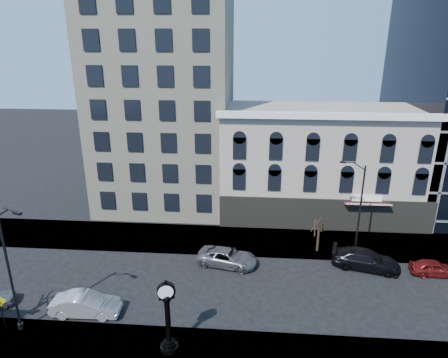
# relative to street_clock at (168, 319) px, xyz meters

# --- Properties ---
(ground) EXTENTS (160.00, 160.00, 0.00)m
(ground) POSITION_rel_street_clock_xyz_m (0.70, 7.13, -2.50)
(ground) COLOR black
(ground) RESTS_ON ground
(sidewalk_far) EXTENTS (160.00, 6.00, 0.12)m
(sidewalk_far) POSITION_rel_street_clock_xyz_m (0.70, 15.13, -2.44)
(sidewalk_far) COLOR gray
(sidewalk_far) RESTS_ON ground
(cream_tower) EXTENTS (15.90, 15.40, 42.50)m
(cream_tower) POSITION_rel_street_clock_xyz_m (-5.42, 26.01, 16.82)
(cream_tower) COLOR #BDB598
(cream_tower) RESTS_ON ground
(victorian_row) EXTENTS (22.60, 11.19, 12.50)m
(victorian_row) POSITION_rel_street_clock_xyz_m (12.70, 23.02, 3.50)
(victorian_row) COLOR #A39586
(victorian_row) RESTS_ON ground
(street_clock) EXTENTS (1.19, 1.19, 5.27)m
(street_clock) POSITION_rel_street_clock_xyz_m (0.00, 0.00, 0.00)
(street_clock) COLOR black
(street_clock) RESTS_ON sidewalk_near
(street_lamp_near) EXTENTS (2.37, 1.09, 9.56)m
(street_lamp_near) POSITION_rel_street_clock_xyz_m (-10.08, 0.89, 4.84)
(street_lamp_near) COLOR black
(street_lamp_near) RESTS_ON sidewalk_near
(street_lamp_far) EXTENTS (2.32, 0.81, 9.12)m
(street_lamp_far) POSITION_rel_street_clock_xyz_m (14.20, 13.57, 4.50)
(street_lamp_far) COLOR black
(street_lamp_far) RESTS_ON sidewalk_far
(bare_tree_far) EXTENTS (2.30, 2.30, 3.95)m
(bare_tree_far) POSITION_rel_street_clock_xyz_m (11.38, 13.60, 0.59)
(bare_tree_far) COLOR #312518
(bare_tree_far) RESTS_ON sidewalk_far
(warning_sign) EXTENTS (0.82, 0.32, 2.61)m
(warning_sign) POSITION_rel_street_clock_xyz_m (-11.89, 1.13, -0.59)
(warning_sign) COLOR black
(warning_sign) RESTS_ON sidewalk_near
(car_near_b) EXTENTS (5.05, 1.90, 1.65)m
(car_near_b) POSITION_rel_street_clock_xyz_m (-6.83, 3.13, -1.68)
(car_near_b) COLOR #A5A8AD
(car_near_b) RESTS_ON ground
(car_far_a) EXTENTS (5.72, 3.48, 1.48)m
(car_far_a) POSITION_rel_street_clock_xyz_m (3.04, 10.65, -1.76)
(car_far_a) COLOR #595B60
(car_far_a) RESTS_ON ground
(car_far_b) EXTENTS (6.20, 3.68, 1.69)m
(car_far_b) POSITION_rel_street_clock_xyz_m (15.21, 11.09, -1.66)
(car_far_b) COLOR black
(car_far_b) RESTS_ON ground
(car_far_c) EXTENTS (4.00, 1.77, 1.34)m
(car_far_c) POSITION_rel_street_clock_xyz_m (20.78, 10.45, -1.83)
(car_far_c) COLOR maroon
(car_far_c) RESTS_ON ground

